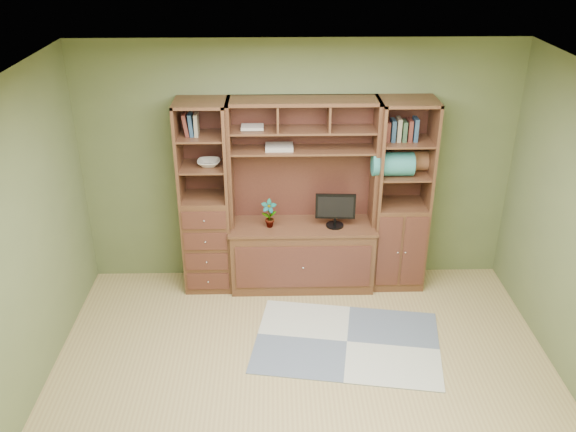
{
  "coord_description": "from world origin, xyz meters",
  "views": [
    {
      "loc": [
        -0.24,
        -3.93,
        3.64
      ],
      "look_at": [
        -0.12,
        1.2,
        1.1
      ],
      "focal_mm": 38.0,
      "sensor_mm": 36.0,
      "label": 1
    }
  ],
  "objects_px": {
    "right_tower": "(401,197)",
    "left_tower": "(205,199)",
    "monitor": "(336,204)",
    "center_hutch": "(303,199)"
  },
  "relations": [
    {
      "from": "left_tower",
      "to": "right_tower",
      "type": "xyz_separation_m",
      "value": [
        2.02,
        0.0,
        0.0
      ]
    },
    {
      "from": "monitor",
      "to": "left_tower",
      "type": "bearing_deg",
      "value": -179.63
    },
    {
      "from": "center_hutch",
      "to": "right_tower",
      "type": "height_order",
      "value": "same"
    },
    {
      "from": "left_tower",
      "to": "monitor",
      "type": "bearing_deg",
      "value": -3.21
    },
    {
      "from": "right_tower",
      "to": "monitor",
      "type": "bearing_deg",
      "value": -173.79
    },
    {
      "from": "right_tower",
      "to": "monitor",
      "type": "xyz_separation_m",
      "value": [
        -0.69,
        -0.07,
        -0.04
      ]
    },
    {
      "from": "right_tower",
      "to": "left_tower",
      "type": "bearing_deg",
      "value": 180.0
    },
    {
      "from": "monitor",
      "to": "right_tower",
      "type": "bearing_deg",
      "value": 9.79
    },
    {
      "from": "left_tower",
      "to": "right_tower",
      "type": "relative_size",
      "value": 1.0
    },
    {
      "from": "left_tower",
      "to": "right_tower",
      "type": "bearing_deg",
      "value": 0.0
    }
  ]
}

